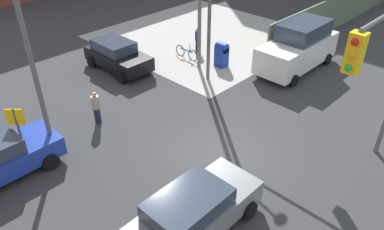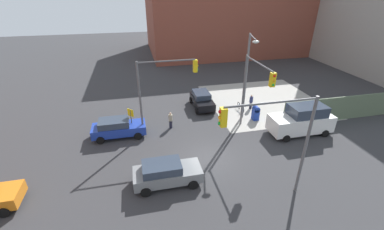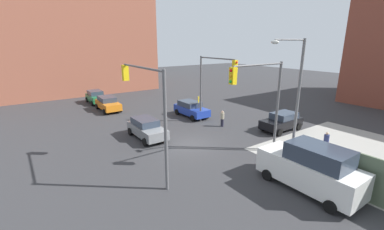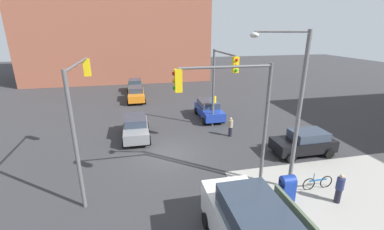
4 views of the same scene
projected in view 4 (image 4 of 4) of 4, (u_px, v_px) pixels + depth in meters
name	position (u px, v px, depth m)	size (l,w,h in m)	color
ground_plane	(168.00, 154.00, 17.26)	(120.00, 120.00, 0.00)	#333335
building_brick_west	(117.00, 14.00, 42.74)	(16.00, 28.00, 20.78)	#93513D
traffic_signal_nw_corner	(221.00, 77.00, 19.15)	(4.94, 0.36, 6.50)	#59595B
traffic_signal_se_corner	(80.00, 101.00, 12.64)	(5.50, 0.36, 6.50)	#59595B
traffic_signal_ne_corner	(233.00, 105.00, 12.18)	(0.36, 4.79, 6.50)	#59595B
street_lamp_corner	(292.00, 102.00, 12.14)	(0.96, 2.61, 8.00)	slate
warning_sign_two_way	(214.00, 104.00, 22.74)	(0.48, 0.48, 2.40)	#4C4C4C
mailbox_blue	(287.00, 188.00, 12.30)	(0.56, 0.64, 1.43)	navy
coupe_gray	(136.00, 127.00, 19.69)	(4.38, 2.02, 1.62)	slate
hatchback_green	(135.00, 85.00, 34.19)	(4.02, 2.02, 1.62)	#1E6638
sedan_black	(304.00, 142.00, 17.07)	(2.02, 4.06, 1.62)	black
hatchback_blue	(209.00, 109.00, 24.05)	(4.45, 2.02, 1.62)	#1E389E
coupe_orange	(136.00, 94.00, 29.78)	(4.42, 2.02, 1.62)	orange
pedestrian_crossing	(339.00, 188.00, 12.23)	(0.36, 0.36, 1.54)	navy
pedestrian_waiting	(230.00, 127.00, 19.92)	(0.36, 0.36, 1.55)	#9E937A
bicycle_leaning_on_fence	(317.00, 183.00, 13.44)	(0.05, 1.75, 0.97)	black
bicycle_at_crosswalk	(220.00, 113.00, 24.67)	(1.75, 0.05, 0.97)	black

